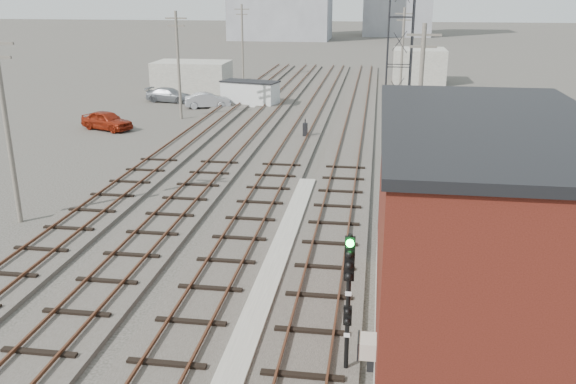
% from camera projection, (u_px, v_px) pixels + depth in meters
% --- Properties ---
extents(ground, '(320.00, 320.00, 0.00)m').
position_uv_depth(ground, '(337.00, 94.00, 65.17)').
color(ground, '#282621').
rests_on(ground, ground).
extents(track_right, '(3.20, 90.00, 0.39)m').
position_uv_depth(track_right, '(352.00, 139.00, 45.08)').
color(track_right, '#332D28').
rests_on(track_right, ground).
extents(track_mid_right, '(3.20, 90.00, 0.39)m').
position_uv_depth(track_mid_right, '(298.00, 138.00, 45.63)').
color(track_mid_right, '#332D28').
rests_on(track_mid_right, ground).
extents(track_mid_left, '(3.20, 90.00, 0.39)m').
position_uv_depth(track_mid_left, '(246.00, 136.00, 46.18)').
color(track_mid_left, '#332D28').
rests_on(track_mid_left, ground).
extents(track_left, '(3.20, 90.00, 0.39)m').
position_uv_depth(track_left, '(195.00, 134.00, 46.74)').
color(track_left, '#332D28').
rests_on(track_left, ground).
extents(platform_curb, '(0.90, 28.00, 0.26)m').
position_uv_depth(platform_curb, '(263.00, 297.00, 21.88)').
color(platform_curb, gray).
rests_on(platform_curb, ground).
extents(brick_building, '(6.54, 12.20, 7.22)m').
position_uv_depth(brick_building, '(482.00, 240.00, 17.93)').
color(brick_building, gray).
rests_on(brick_building, ground).
extents(lattice_tower, '(1.60, 1.60, 15.00)m').
position_uv_depth(lattice_tower, '(400.00, 42.00, 38.57)').
color(lattice_tower, black).
rests_on(lattice_tower, ground).
extents(utility_pole_left_a, '(1.80, 0.24, 9.00)m').
position_uv_depth(utility_pole_left_a, '(6.00, 124.00, 27.83)').
color(utility_pole_left_a, '#595147').
rests_on(utility_pole_left_a, ground).
extents(utility_pole_left_b, '(1.80, 0.24, 9.00)m').
position_uv_depth(utility_pole_left_b, '(178.00, 63.00, 51.30)').
color(utility_pole_left_b, '#595147').
rests_on(utility_pole_left_b, ground).
extents(utility_pole_left_c, '(1.80, 0.24, 9.00)m').
position_uv_depth(utility_pole_left_c, '(242.00, 40.00, 74.77)').
color(utility_pole_left_c, '#595147').
rests_on(utility_pole_left_c, ground).
extents(utility_pole_right_a, '(1.80, 0.24, 9.00)m').
position_uv_depth(utility_pole_right_a, '(419.00, 104.00, 32.72)').
color(utility_pole_right_a, '#595147').
rests_on(utility_pole_right_a, ground).
extents(utility_pole_right_b, '(1.80, 0.24, 9.00)m').
position_uv_depth(utility_pole_right_b, '(402.00, 51.00, 60.88)').
color(utility_pole_right_b, '#595147').
rests_on(utility_pole_right_b, ground).
extents(shed_left, '(8.00, 5.00, 3.20)m').
position_uv_depth(shed_left, '(192.00, 76.00, 66.88)').
color(shed_left, gray).
rests_on(shed_left, ground).
extents(shed_right, '(6.00, 6.00, 4.00)m').
position_uv_depth(shed_right, '(419.00, 66.00, 72.68)').
color(shed_right, gray).
rests_on(shed_right, ground).
extents(signal_mast, '(0.40, 0.42, 4.37)m').
position_uv_depth(signal_mast, '(348.00, 293.00, 16.90)').
color(signal_mast, gray).
rests_on(signal_mast, ground).
extents(switch_stand, '(0.34, 0.34, 1.40)m').
position_uv_depth(switch_stand, '(305.00, 130.00, 45.59)').
color(switch_stand, black).
rests_on(switch_stand, ground).
extents(site_trailer, '(5.91, 3.64, 2.31)m').
position_uv_depth(site_trailer, '(250.00, 93.00, 58.85)').
color(site_trailer, silver).
rests_on(site_trailer, ground).
extents(car_red, '(4.78, 3.29, 1.51)m').
position_uv_depth(car_red, '(107.00, 120.00, 48.42)').
color(car_red, maroon).
rests_on(car_red, ground).
extents(car_silver, '(4.54, 2.74, 1.41)m').
position_uv_depth(car_silver, '(208.00, 100.00, 57.50)').
color(car_silver, '#929398').
rests_on(car_silver, ground).
extents(car_grey, '(4.98, 2.58, 1.38)m').
position_uv_depth(car_grey, '(169.00, 95.00, 60.53)').
color(car_grey, slate).
rests_on(car_grey, ground).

